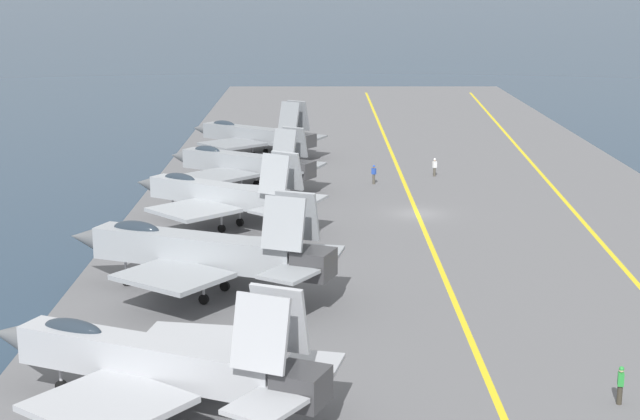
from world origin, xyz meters
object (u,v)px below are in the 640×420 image
parked_jet_second (199,251)px  parked_jet_fifth (254,135)px  parked_jet_nearest (154,361)px  parked_jet_third (222,195)px  crew_white_vest (435,166)px  crew_green_vest (620,383)px  parked_jet_fourth (242,163)px  crew_blue_vest (374,174)px

parked_jet_second → parked_jet_fifth: (47.43, -0.24, -0.60)m
parked_jet_nearest → parked_jet_fifth: (63.46, -0.33, -0.18)m
parked_jet_second → parked_jet_third: parked_jet_second is taller
parked_jet_second → crew_white_vest: (35.92, -18.23, -1.83)m
parked_jet_third → crew_green_vest: size_ratio=8.71×
crew_green_vest → parked_jet_second: bearing=53.1°
parked_jet_third → parked_jet_fifth: 31.21m
parked_jet_third → parked_jet_fourth: bearing=-1.6°
parked_jet_nearest → parked_jet_fourth: 46.51m
parked_jet_fourth → crew_green_vest: (-45.83, -20.24, -1.31)m
parked_jet_second → crew_white_vest: 40.32m
parked_jet_second → crew_blue_vest: bearing=-20.7°
parked_jet_third → crew_blue_vest: 20.37m
parked_jet_third → crew_white_vest: (19.70, -18.39, -1.62)m
parked_jet_third → crew_white_vest: parked_jet_third is taller
parked_jet_nearest → parked_jet_third: 32.26m
parked_jet_nearest → parked_jet_fifth: bearing=-0.3°
crew_blue_vest → parked_jet_fifth: bearing=38.4°
parked_jet_nearest → parked_jet_third: parked_jet_nearest is taller
parked_jet_third → crew_green_vest: (-31.58, -20.65, -1.59)m
parked_jet_third → crew_blue_vest: parked_jet_third is taller
parked_jet_nearest → crew_blue_vest: parked_jet_nearest is taller
crew_blue_vest → crew_green_vest: size_ratio=0.99×
parked_jet_second → crew_blue_vest: parked_jet_second is taller
parked_jet_fifth → crew_blue_vest: bearing=-141.6°
parked_jet_fourth → crew_green_vest: size_ratio=8.31×
parked_jet_second → crew_blue_vest: (32.32, -12.22, -1.81)m
parked_jet_nearest → parked_jet_second: 16.04m
parked_jet_second → crew_green_vest: size_ratio=9.68×
parked_jet_second → crew_blue_vest: size_ratio=9.78×
parked_jet_nearest → crew_green_vest: (0.67, -20.57, -1.39)m
crew_blue_vest → crew_green_vest: (-47.68, -8.26, 0.01)m
parked_jet_second → crew_blue_vest: 34.60m
crew_white_vest → crew_blue_vest: 7.00m
crew_white_vest → crew_green_vest: 51.33m
parked_jet_third → parked_jet_fifth: bearing=-0.7°
parked_jet_second → crew_green_vest: 25.67m
crew_white_vest → parked_jet_fourth: bearing=106.9°
crew_blue_vest → parked_jet_fourth: bearing=98.8°
parked_jet_fifth → crew_green_vest: parked_jet_fifth is taller
crew_white_vest → crew_blue_vest: crew_blue_vest is taller
crew_blue_vest → crew_green_vest: bearing=-170.2°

